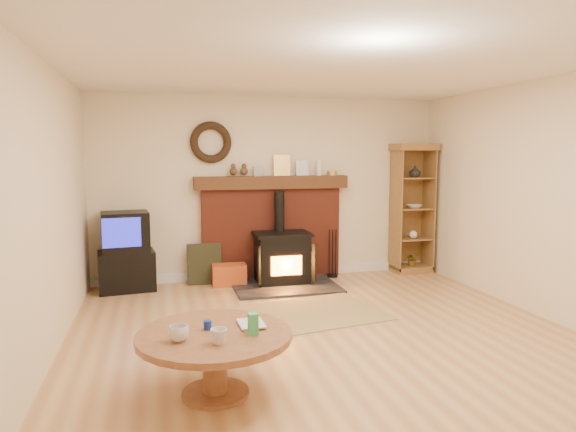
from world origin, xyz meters
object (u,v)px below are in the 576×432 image
object	(u,v)px
tv_unit	(126,253)
curio_cabinet	(411,208)
coffee_table	(215,344)
wood_stove	(282,259)

from	to	relation	value
tv_unit	curio_cabinet	distance (m)	4.18
curio_cabinet	coffee_table	xyz separation A→B (m)	(-3.34, -3.37, -0.58)
tv_unit	curio_cabinet	xyz separation A→B (m)	(4.15, 0.09, 0.47)
tv_unit	coffee_table	distance (m)	3.38
curio_cabinet	wood_stove	bearing A→B (deg)	-172.29
wood_stove	tv_unit	size ratio (longest dim) A/B	1.34
coffee_table	wood_stove	bearing A→B (deg)	67.76
wood_stove	tv_unit	world-z (taller)	wood_stove
wood_stove	coffee_table	distance (m)	3.34
wood_stove	tv_unit	distance (m)	2.08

